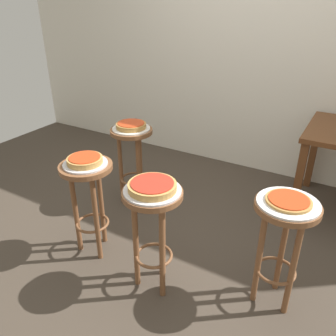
% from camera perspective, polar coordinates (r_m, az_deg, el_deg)
% --- Properties ---
extents(ground_plane, '(6.00, 6.00, 0.00)m').
position_cam_1_polar(ground_plane, '(2.69, 1.75, -13.02)').
color(ground_plane, '#42382D').
extents(back_wall, '(6.00, 0.10, 3.00)m').
position_cam_1_polar(back_wall, '(3.62, 15.82, 22.36)').
color(back_wall, silver).
rests_on(back_wall, ground_plane).
extents(stool_foreground, '(0.36, 0.36, 0.72)m').
position_cam_1_polar(stool_foreground, '(2.09, -2.51, -8.53)').
color(stool_foreground, brown).
rests_on(stool_foreground, ground_plane).
extents(serving_plate_foreground, '(0.34, 0.34, 0.01)m').
position_cam_1_polar(serving_plate_foreground, '(1.98, -2.62, -3.76)').
color(serving_plate_foreground, silver).
rests_on(serving_plate_foreground, stool_foreground).
extents(pizza_foreground, '(0.28, 0.28, 0.05)m').
position_cam_1_polar(pizza_foreground, '(1.96, -2.64, -3.05)').
color(pizza_foreground, tan).
rests_on(pizza_foreground, serving_plate_foreground).
extents(stool_middle, '(0.36, 0.36, 0.72)m').
position_cam_1_polar(stool_middle, '(2.44, -13.12, -3.57)').
color(stool_middle, brown).
rests_on(stool_middle, ground_plane).
extents(serving_plate_middle, '(0.30, 0.30, 0.01)m').
position_cam_1_polar(serving_plate_middle, '(2.35, -13.63, 0.68)').
color(serving_plate_middle, silver).
rests_on(serving_plate_middle, stool_middle).
extents(pizza_middle, '(0.24, 0.24, 0.05)m').
position_cam_1_polar(pizza_middle, '(2.33, -13.70, 1.30)').
color(pizza_middle, tan).
rests_on(pizza_middle, serving_plate_middle).
extents(stool_leftside, '(0.36, 0.36, 0.72)m').
position_cam_1_polar(stool_leftside, '(2.08, 18.57, -10.23)').
color(stool_leftside, brown).
rests_on(stool_leftside, ground_plane).
extents(serving_plate_leftside, '(0.34, 0.34, 0.01)m').
position_cam_1_polar(serving_plate_leftside, '(1.97, 19.42, -5.53)').
color(serving_plate_leftside, silver).
rests_on(serving_plate_leftside, stool_leftside).
extents(pizza_leftside, '(0.25, 0.25, 0.02)m').
position_cam_1_polar(pizza_leftside, '(1.96, 19.49, -5.14)').
color(pizza_leftside, '#B78442').
rests_on(pizza_leftside, serving_plate_leftside).
extents(stool_rear, '(0.36, 0.36, 0.72)m').
position_cam_1_polar(stool_rear, '(3.00, -5.97, 2.96)').
color(stool_rear, brown).
rests_on(stool_rear, ground_plane).
extents(serving_plate_rear, '(0.32, 0.32, 0.01)m').
position_cam_1_polar(serving_plate_rear, '(2.92, -6.16, 6.57)').
color(serving_plate_rear, white).
rests_on(serving_plate_rear, stool_rear).
extents(pizza_rear, '(0.25, 0.25, 0.05)m').
position_cam_1_polar(pizza_rear, '(2.91, -6.18, 7.09)').
color(pizza_rear, '#B78442').
rests_on(pizza_rear, serving_plate_rear).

